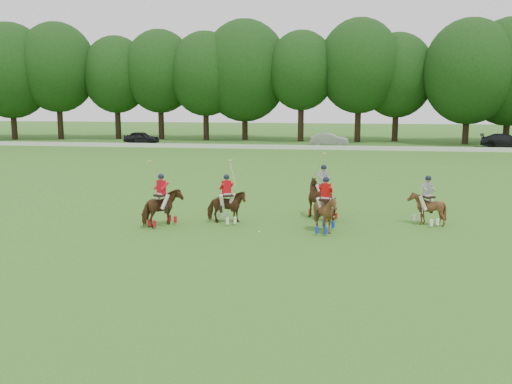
# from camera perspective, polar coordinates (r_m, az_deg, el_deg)

# --- Properties ---
(ground) EXTENTS (180.00, 180.00, 0.00)m
(ground) POSITION_cam_1_polar(r_m,az_deg,el_deg) (21.14, -3.61, -5.63)
(ground) COLOR #33651D
(ground) RESTS_ON ground
(tree_line) EXTENTS (117.98, 14.32, 14.75)m
(tree_line) POSITION_cam_1_polar(r_m,az_deg,el_deg) (68.16, 4.83, 11.99)
(tree_line) COLOR black
(tree_line) RESTS_ON ground
(boundary_rail) EXTENTS (120.00, 0.10, 0.44)m
(boundary_rail) POSITION_cam_1_polar(r_m,az_deg,el_deg) (58.35, 3.90, 4.50)
(boundary_rail) COLOR white
(boundary_rail) RESTS_ON ground
(car_left) EXTENTS (4.07, 1.79, 1.36)m
(car_left) POSITION_cam_1_polar(r_m,az_deg,el_deg) (66.37, -11.36, 5.38)
(car_left) COLOR black
(car_left) RESTS_ON ground
(car_mid) EXTENTS (4.14, 1.52, 1.35)m
(car_mid) POSITION_cam_1_polar(r_m,az_deg,el_deg) (62.65, 7.34, 5.23)
(car_mid) COLOR #9C9CA1
(car_mid) RESTS_ON ground
(car_right) EXTENTS (5.45, 3.37, 1.48)m
(car_right) POSITION_cam_1_polar(r_m,az_deg,el_deg) (65.06, 23.73, 4.70)
(car_right) COLOR black
(car_right) RESTS_ON ground
(polo_red_a) EXTENTS (1.71, 2.00, 2.81)m
(polo_red_a) POSITION_cam_1_polar(r_m,az_deg,el_deg) (24.70, -9.39, -1.53)
(polo_red_a) COLOR #431F11
(polo_red_a) RESTS_ON ground
(polo_red_b) EXTENTS (1.86, 1.80, 2.71)m
(polo_red_b) POSITION_cam_1_polar(r_m,az_deg,el_deg) (24.97, -2.95, -1.42)
(polo_red_b) COLOR #431F11
(polo_red_b) RESTS_ON ground
(polo_red_c) EXTENTS (1.59, 1.71, 2.31)m
(polo_red_c) POSITION_cam_1_polar(r_m,az_deg,el_deg) (23.43, 6.95, -2.06)
(polo_red_c) COLOR #431F11
(polo_red_c) RESTS_ON ground
(polo_stripe_a) EXTENTS (2.14, 2.22, 3.02)m
(polo_stripe_a) POSITION_cam_1_polar(r_m,az_deg,el_deg) (25.97, 6.73, -0.69)
(polo_stripe_a) COLOR #431F11
(polo_stripe_a) RESTS_ON ground
(polo_stripe_b) EXTENTS (1.68, 1.72, 2.16)m
(polo_stripe_b) POSITION_cam_1_polar(r_m,az_deg,el_deg) (25.70, 16.70, -1.50)
(polo_stripe_b) COLOR #431F11
(polo_stripe_b) RESTS_ON ground
(polo_ball) EXTENTS (0.09, 0.09, 0.09)m
(polo_ball) POSITION_cam_1_polar(r_m,az_deg,el_deg) (23.31, 0.35, -4.02)
(polo_ball) COLOR white
(polo_ball) RESTS_ON ground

